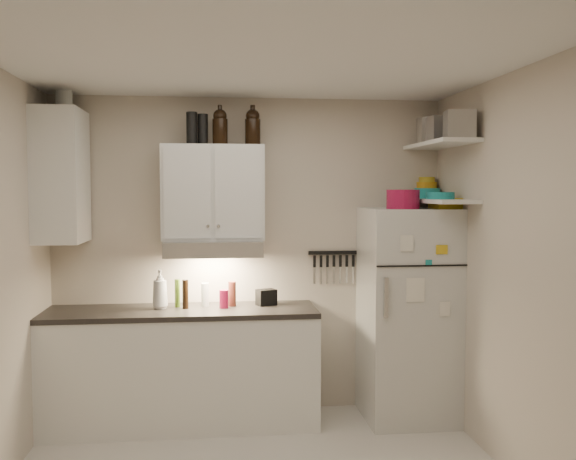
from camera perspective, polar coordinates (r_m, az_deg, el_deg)
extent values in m
cube|color=silver|center=(3.88, -2.21, 14.93)|extent=(3.20, 3.00, 0.02)
cube|color=#BEB2A2|center=(5.34, -3.42, -2.29)|extent=(3.20, 0.02, 2.60)
cube|color=#BEB2A2|center=(4.28, 19.91, -3.95)|extent=(0.02, 3.00, 2.60)
cube|color=white|center=(5.20, -9.39, -12.16)|extent=(2.10, 0.60, 0.88)
cube|color=black|center=(5.09, -9.45, -7.18)|extent=(2.10, 0.62, 0.04)
cube|color=white|center=(5.13, -6.68, 3.32)|extent=(0.80, 0.33, 0.75)
cube|color=white|center=(5.13, -19.53, 4.54)|extent=(0.33, 0.55, 1.00)
cube|color=silver|center=(5.09, -6.65, -1.59)|extent=(0.76, 0.46, 0.12)
cube|color=silver|center=(5.29, 10.59, -7.34)|extent=(0.70, 0.68, 1.70)
cube|color=white|center=(5.14, 13.36, 7.43)|extent=(0.30, 0.95, 0.03)
cube|color=white|center=(5.13, 13.29, 2.52)|extent=(0.30, 0.95, 0.03)
cube|color=black|center=(5.40, 4.03, -2.02)|extent=(0.42, 0.02, 0.03)
cylinder|color=maroon|center=(5.05, 10.18, 2.71)|extent=(0.32, 0.32, 0.15)
cube|color=gold|center=(5.16, 13.84, 2.31)|extent=(0.20, 0.25, 0.08)
cylinder|color=silver|center=(5.18, 10.95, 2.48)|extent=(0.07, 0.07, 0.11)
cylinder|color=silver|center=(5.48, 12.94, 8.50)|extent=(0.32, 0.32, 0.22)
cube|color=#AAAAAD|center=(5.15, 13.52, 8.70)|extent=(0.20, 0.18, 0.20)
cube|color=#AAAAAD|center=(4.82, 14.99, 9.04)|extent=(0.23, 0.23, 0.20)
cylinder|color=teal|center=(5.47, 12.27, 3.20)|extent=(0.21, 0.21, 0.09)
cylinder|color=orange|center=(5.56, 12.24, 3.92)|extent=(0.17, 0.17, 0.05)
cylinder|color=gold|center=(5.56, 12.25, 4.40)|extent=(0.13, 0.13, 0.04)
cylinder|color=teal|center=(5.06, 13.38, 2.99)|extent=(0.27, 0.27, 0.05)
cylinder|color=black|center=(5.11, -7.58, 8.86)|extent=(0.10, 0.10, 0.24)
cylinder|color=black|center=(5.08, -8.54, 8.94)|extent=(0.10, 0.10, 0.25)
cylinder|color=silver|center=(5.25, -19.30, 10.91)|extent=(0.17, 0.17, 0.17)
imported|color=white|center=(5.11, -11.31, -4.99)|extent=(0.15, 0.15, 0.34)
cylinder|color=#58251A|center=(5.15, -4.98, -5.68)|extent=(0.07, 0.07, 0.20)
cylinder|color=#3C5A16|center=(5.16, -9.80, -5.55)|extent=(0.06, 0.06, 0.22)
cylinder|color=black|center=(5.09, -9.11, -5.66)|extent=(0.06, 0.06, 0.23)
cylinder|color=silver|center=(5.17, -7.38, -5.72)|extent=(0.07, 0.07, 0.19)
cylinder|color=maroon|center=(5.07, -5.72, -6.13)|extent=(0.09, 0.09, 0.14)
cube|color=black|center=(5.19, -1.94, -5.99)|extent=(0.18, 0.15, 0.13)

